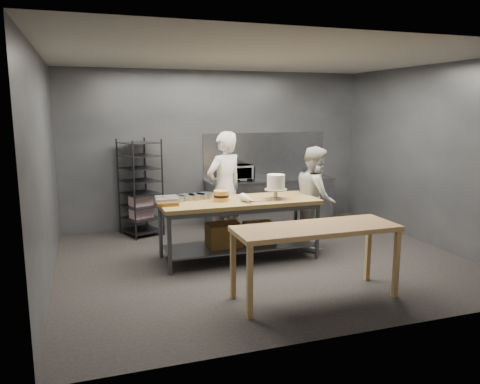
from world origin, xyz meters
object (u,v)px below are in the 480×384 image
object	(u,v)px
near_counter	(316,233)
microwave	(238,173)
work_table	(239,222)
frosted_cake_stand	(276,184)
chef_behind	(225,189)
speed_rack	(140,188)
chef_right	(315,197)
layer_cake	(221,196)

from	to	relation	value
near_counter	microwave	bearing A→B (deg)	86.15
work_table	microwave	size ratio (longest dim) A/B	4.43
frosted_cake_stand	near_counter	bearing A→B (deg)	-95.58
chef_behind	microwave	bearing A→B (deg)	-141.59
near_counter	speed_rack	distance (m)	3.97
near_counter	chef_right	size ratio (longest dim) A/B	1.19
near_counter	frosted_cake_stand	world-z (taller)	frosted_cake_stand
work_table	speed_rack	world-z (taller)	speed_rack
near_counter	microwave	world-z (taller)	microwave
layer_cake	work_table	bearing A→B (deg)	5.52
near_counter	microwave	distance (m)	3.71
near_counter	chef_right	bearing A→B (deg)	62.61
work_table	near_counter	distance (m)	1.81
microwave	speed_rack	bearing A→B (deg)	-177.58
chef_right	frosted_cake_stand	size ratio (longest dim) A/B	4.44
chef_right	microwave	xyz separation A→B (m)	(-0.74, 1.78, 0.21)
chef_behind	microwave	size ratio (longest dim) A/B	3.54
frosted_cake_stand	layer_cake	size ratio (longest dim) A/B	1.67
speed_rack	chef_right	distance (m)	3.14
layer_cake	frosted_cake_stand	bearing A→B (deg)	-7.39
work_table	chef_right	size ratio (longest dim) A/B	1.43
layer_cake	chef_right	bearing A→B (deg)	6.56
work_table	frosted_cake_stand	world-z (taller)	frosted_cake_stand
layer_cake	chef_behind	bearing A→B (deg)	69.85
work_table	chef_behind	world-z (taller)	chef_behind
near_counter	chef_behind	distance (m)	2.52
chef_right	work_table	bearing A→B (deg)	117.37
work_table	chef_right	world-z (taller)	chef_right
chef_right	speed_rack	bearing A→B (deg)	77.87
frosted_cake_stand	work_table	bearing A→B (deg)	165.98
work_table	chef_right	xyz separation A→B (m)	(1.38, 0.16, 0.27)
speed_rack	frosted_cake_stand	bearing A→B (deg)	-47.89
speed_rack	chef_right	world-z (taller)	speed_rack
chef_behind	work_table	bearing A→B (deg)	67.26
microwave	chef_behind	bearing A→B (deg)	-118.12
chef_right	microwave	distance (m)	1.94
speed_rack	work_table	bearing A→B (deg)	-55.89
chef_behind	frosted_cake_stand	world-z (taller)	chef_behind
speed_rack	chef_behind	bearing A→B (deg)	-42.02
near_counter	layer_cake	xyz separation A→B (m)	(-0.68, 1.72, 0.19)
frosted_cake_stand	speed_rack	bearing A→B (deg)	132.11
chef_right	layer_cake	bearing A→B (deg)	117.15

